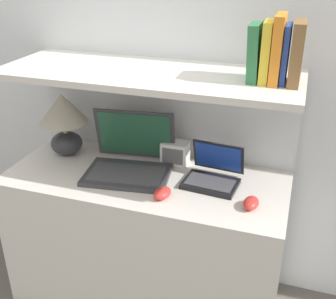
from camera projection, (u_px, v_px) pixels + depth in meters
name	position (u px, v px, depth m)	size (l,w,h in m)	color
wall_back	(168.00, 59.00, 2.03)	(6.00, 0.05, 2.40)	silver
desk	(147.00, 240.00, 2.11)	(1.31, 0.54, 0.73)	silver
back_riser	(165.00, 174.00, 2.26)	(1.31, 0.04, 1.18)	silver
shelf	(148.00, 74.00, 1.80)	(1.31, 0.49, 0.03)	silver
table_lamp	(64.00, 117.00, 2.09)	(0.24, 0.24, 0.32)	#2D2D33
laptop_large	(130.00, 161.00, 1.98)	(0.43, 0.37, 0.28)	#333338
laptop_small	(213.00, 175.00, 1.89)	(0.26, 0.24, 0.17)	black
computer_mouse	(162.00, 193.00, 1.78)	(0.08, 0.11, 0.04)	red
second_mouse	(251.00, 203.00, 1.72)	(0.07, 0.10, 0.04)	red
router_box	(175.00, 153.00, 2.06)	(0.13, 0.09, 0.11)	white
book_brown	(297.00, 53.00, 1.58)	(0.04, 0.16, 0.24)	brown
book_blue	(286.00, 54.00, 1.59)	(0.02, 0.13, 0.22)	#284293
book_orange	(278.00, 49.00, 1.59)	(0.04, 0.16, 0.26)	orange
book_yellow	(267.00, 52.00, 1.61)	(0.03, 0.14, 0.23)	gold
book_green	(254.00, 53.00, 1.62)	(0.05, 0.14, 0.22)	#2D7042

